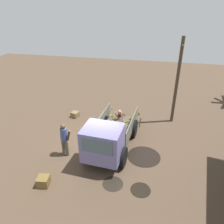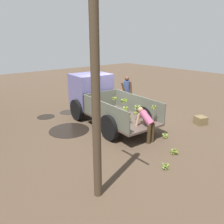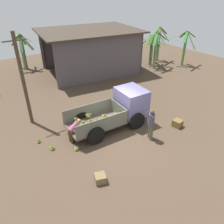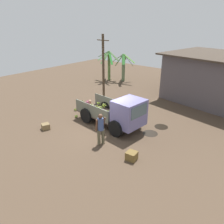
{
  "view_description": "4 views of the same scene",
  "coord_description": "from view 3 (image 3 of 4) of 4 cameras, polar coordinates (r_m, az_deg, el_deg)",
  "views": [
    {
      "loc": [
        8.96,
        2.56,
        7.0
      ],
      "look_at": [
        -1.21,
        0.41,
        1.48
      ],
      "focal_mm": 35.0,
      "sensor_mm": 36.0,
      "label": 1
    },
    {
      "loc": [
        -7.09,
        6.34,
        3.54
      ],
      "look_at": [
        -1.07,
        1.23,
        0.9
      ],
      "focal_mm": 35.0,
      "sensor_mm": 36.0,
      "label": 2
    },
    {
      "loc": [
        -6.18,
        -7.81,
        7.08
      ],
      "look_at": [
        -0.47,
        -0.03,
        1.42
      ],
      "focal_mm": 35.0,
      "sensor_mm": 36.0,
      "label": 3
    },
    {
      "loc": [
        7.89,
        -8.89,
        6.19
      ],
      "look_at": [
        0.62,
        -0.17,
        1.33
      ],
      "focal_mm": 35.0,
      "sensor_mm": 36.0,
      "label": 4
    }
  ],
  "objects": [
    {
      "name": "person_foreground_visitor",
      "position": [
        11.31,
        10.18,
        -2.86
      ],
      "size": [
        0.43,
        0.67,
        1.74
      ],
      "rotation": [
        0.0,
        0.0,
        2.73
      ],
      "color": "brown",
      "rests_on": "ground"
    },
    {
      "name": "banana_palm_3",
      "position": [
        24.12,
        12.06,
        17.19
      ],
      "size": [
        2.18,
        1.83,
        3.43
      ],
      "color": "olive",
      "rests_on": "ground"
    },
    {
      "name": "mud_patch_1",
      "position": [
        13.98,
        -3.14,
        -0.07
      ],
      "size": [
        1.64,
        1.64,
        0.01
      ],
      "primitive_type": "cylinder",
      "color": "black",
      "rests_on": "ground"
    },
    {
      "name": "wooden_crate_1",
      "position": [
        13.06,
        16.74,
        -2.84
      ],
      "size": [
        0.54,
        0.54,
        0.41
      ],
      "primitive_type": "cube",
      "rotation": [
        0.0,
        0.0,
        1.7
      ],
      "color": "brown",
      "rests_on": "ground"
    },
    {
      "name": "mud_patch_2",
      "position": [
        15.13,
        3.59,
        2.44
      ],
      "size": [
        0.84,
        0.84,
        0.01
      ],
      "primitive_type": "cylinder",
      "color": "black",
      "rests_on": "ground"
    },
    {
      "name": "banana_palm_0",
      "position": [
        22.66,
        10.3,
        15.97
      ],
      "size": [
        2.08,
        2.58,
        2.93
      ],
      "color": "#688A57",
      "rests_on": "ground"
    },
    {
      "name": "banana_palm_6",
      "position": [
        23.21,
        18.43,
        15.78
      ],
      "size": [
        2.55,
        2.24,
        3.31
      ],
      "color": "#56803F",
      "rests_on": "ground"
    },
    {
      "name": "banana_palm_5",
      "position": [
        22.68,
        -22.28,
        14.55
      ],
      "size": [
        2.17,
        2.38,
        3.26
      ],
      "color": "#637348",
      "rests_on": "ground"
    },
    {
      "name": "person_worker_loading",
      "position": [
        11.28,
        -9.9,
        -4.47
      ],
      "size": [
        0.71,
        0.58,
        1.21
      ],
      "rotation": [
        0.0,
        0.0,
        0.01
      ],
      "color": "#3F2F1B",
      "rests_on": "ground"
    },
    {
      "name": "cargo_truck",
      "position": [
        12.43,
        2.96,
        1.36
      ],
      "size": [
        4.7,
        2.3,
        2.01
      ],
      "rotation": [
        0.0,
        0.0,
        -0.08
      ],
      "color": "brown",
      "rests_on": "ground"
    },
    {
      "name": "banana_palm_1",
      "position": [
        21.61,
        11.32,
        15.77
      ],
      "size": [
        2.21,
        1.66,
        3.42
      ],
      "color": "#748C52",
      "rests_on": "ground"
    },
    {
      "name": "wooden_crate_0",
      "position": [
        9.41,
        -3.09,
        -16.9
      ],
      "size": [
        0.57,
        0.57,
        0.35
      ],
      "primitive_type": "cube",
      "rotation": [
        0.0,
        0.0,
        5.93
      ],
      "color": "brown",
      "rests_on": "ground"
    },
    {
      "name": "warehouse_shed",
      "position": [
        20.54,
        -4.68,
        17.82
      ],
      "size": [
        9.4,
        7.64,
        3.71
      ],
      "rotation": [
        0.0,
        0.0,
        -0.17
      ],
      "color": "#544C50",
      "rests_on": "ground"
    },
    {
      "name": "banana_bunch_on_ground_1",
      "position": [
        11.01,
        -9.27,
        -9.41
      ],
      "size": [
        0.22,
        0.23,
        0.19
      ],
      "color": "brown",
      "rests_on": "ground"
    },
    {
      "name": "banana_bunch_on_ground_2",
      "position": [
        11.32,
        -15.38,
        -9.02
      ],
      "size": [
        0.26,
        0.26,
        0.18
      ],
      "color": "brown",
      "rests_on": "ground"
    },
    {
      "name": "person_bystander_near_shed",
      "position": [
        17.7,
        -12.8,
        9.03
      ],
      "size": [
        0.47,
        0.49,
        1.53
      ],
      "rotation": [
        0.0,
        0.0,
        5.63
      ],
      "color": "brown",
      "rests_on": "ground"
    },
    {
      "name": "mud_patch_0",
      "position": [
        14.31,
        6.3,
        0.55
      ],
      "size": [
        0.89,
        0.89,
        0.01
      ],
      "primitive_type": "cylinder",
      "color": "black",
      "rests_on": "ground"
    },
    {
      "name": "banana_bunch_on_ground_0",
      "position": [
        11.96,
        -18.64,
        -7.18
      ],
      "size": [
        0.22,
        0.23,
        0.19
      ],
      "color": "brown",
      "rests_on": "ground"
    },
    {
      "name": "utility_pole",
      "position": [
        12.67,
        -22.19,
        7.65
      ],
      "size": [
        1.16,
        0.19,
        5.17
      ],
      "color": "#473828",
      "rests_on": "ground"
    },
    {
      "name": "ground",
      "position": [
        12.21,
        1.69,
        -5.04
      ],
      "size": [
        36.0,
        36.0,
        0.0
      ],
      "primitive_type": "plane",
      "color": "#4E3C2D"
    }
  ]
}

